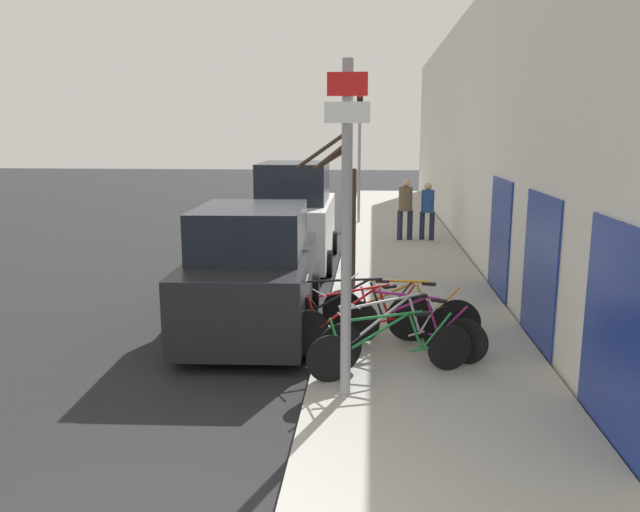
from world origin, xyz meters
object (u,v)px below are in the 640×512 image
(bicycle_3, at_px, (363,321))
(parked_car_0, at_px, (253,273))
(bicycle_5, at_px, (399,312))
(street_tree, at_px, (347,218))
(bicycle_2, at_px, (411,327))
(pedestrian_far, at_px, (428,207))
(pedestrian_near, at_px, (405,205))
(traffic_light, at_px, (360,138))
(parked_car_1, at_px, (295,219))
(bicycle_0, at_px, (391,349))
(signpost, at_px, (346,226))
(bicycle_1, at_px, (394,334))
(bicycle_4, at_px, (353,314))

(bicycle_3, bearing_deg, parked_car_0, 28.67)
(bicycle_5, height_order, street_tree, street_tree)
(bicycle_2, bearing_deg, pedestrian_far, 22.91)
(pedestrian_near, bearing_deg, bicycle_2, 73.17)
(pedestrian_near, relative_size, pedestrian_far, 1.06)
(bicycle_2, xyz_separation_m, traffic_light, (-1.03, 13.11, 2.51))
(pedestrian_far, xyz_separation_m, street_tree, (-2.08, -6.25, 0.49))
(parked_car_1, height_order, pedestrian_near, parked_car_1)
(bicycle_3, height_order, parked_car_0, parked_car_0)
(bicycle_0, xyz_separation_m, bicycle_3, (-0.38, 1.11, 0.02))
(bicycle_2, relative_size, bicycle_3, 0.94)
(street_tree, bearing_deg, parked_car_1, 113.60)
(bicycle_5, bearing_deg, parked_car_0, 87.81)
(signpost, distance_m, parked_car_1, 8.42)
(bicycle_0, xyz_separation_m, bicycle_1, (0.04, 0.49, 0.03))
(bicycle_1, xyz_separation_m, parked_car_1, (-2.22, 7.07, 0.59))
(street_tree, relative_size, traffic_light, 0.71)
(signpost, height_order, pedestrian_near, signpost)
(street_tree, bearing_deg, pedestrian_near, 76.93)
(signpost, relative_size, bicycle_1, 1.92)
(bicycle_3, relative_size, traffic_light, 0.47)
(signpost, bearing_deg, bicycle_3, 84.12)
(signpost, bearing_deg, parked_car_0, 119.86)
(bicycle_3, xyz_separation_m, parked_car_1, (-1.79, 6.45, 0.59))
(bicycle_1, bearing_deg, signpost, 118.88)
(street_tree, bearing_deg, bicycle_3, -83.52)
(signpost, height_order, bicycle_3, signpost)
(bicycle_1, height_order, pedestrian_far, pedestrian_far)
(bicycle_4, xyz_separation_m, pedestrian_near, (1.23, 9.13, 0.61))
(bicycle_0, height_order, bicycle_5, bicycle_5)
(bicycle_2, relative_size, pedestrian_near, 1.13)
(parked_car_1, xyz_separation_m, pedestrian_far, (3.51, 2.98, -0.02))
(bicycle_0, relative_size, bicycle_2, 1.07)
(parked_car_0, distance_m, parked_car_1, 5.32)
(traffic_light, bearing_deg, pedestrian_far, -59.30)
(bicycle_2, height_order, bicycle_4, bicycle_4)
(pedestrian_far, height_order, traffic_light, traffic_light)
(pedestrian_far, bearing_deg, street_tree, 88.18)
(bicycle_2, relative_size, traffic_light, 0.44)
(bicycle_2, relative_size, bicycle_4, 0.82)
(bicycle_2, distance_m, bicycle_4, 0.95)
(bicycle_2, xyz_separation_m, bicycle_4, (-0.83, 0.45, 0.04))
(signpost, xyz_separation_m, bicycle_1, (0.61, 1.12, -1.65))
(parked_car_0, bearing_deg, bicycle_4, -30.22)
(bicycle_1, distance_m, pedestrian_near, 10.04)
(bicycle_1, height_order, bicycle_5, same)
(bicycle_5, bearing_deg, parked_car_1, 35.42)
(bicycle_3, bearing_deg, bicycle_0, 169.54)
(traffic_light, bearing_deg, pedestrian_near, -68.01)
(signpost, bearing_deg, bicycle_4, 89.20)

